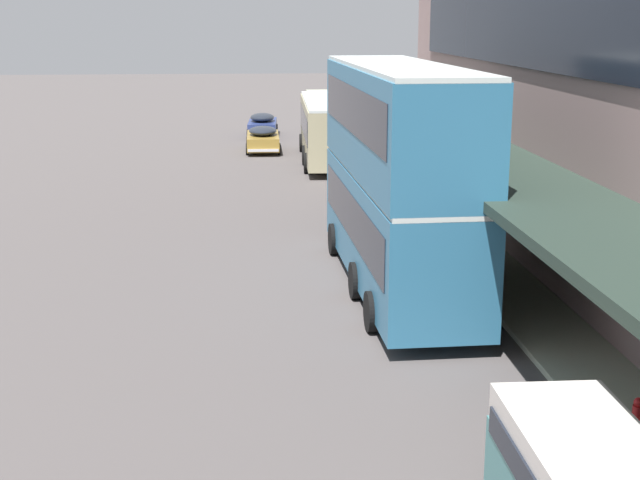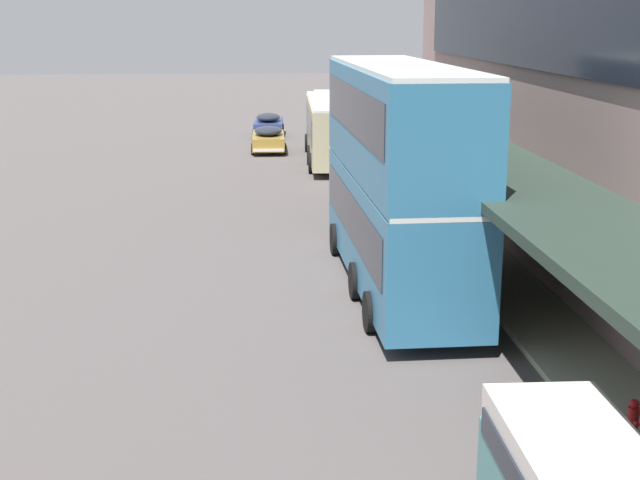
{
  "view_description": "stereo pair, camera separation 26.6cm",
  "coord_description": "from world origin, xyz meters",
  "px_view_note": "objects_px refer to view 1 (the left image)",
  "views": [
    {
      "loc": [
        -0.16,
        -2.52,
        7.34
      ],
      "look_at": [
        1.75,
        20.59,
        1.54
      ],
      "focal_mm": 50.0,
      "sensor_mm": 36.0,
      "label": 1
    },
    {
      "loc": [
        0.11,
        -2.54,
        7.34
      ],
      "look_at": [
        1.75,
        20.59,
        1.54
      ],
      "focal_mm": 50.0,
      "sensor_mm": 36.0,
      "label": 2
    }
  ],
  "objects_px": {
    "transit_bus_kerbside_front": "(398,171)",
    "sedan_oncoming_rear": "(262,125)",
    "transit_bus_kerbside_rear": "(328,127)",
    "fire_hydrant": "(637,416)",
    "sedan_second_mid": "(263,139)"
  },
  "relations": [
    {
      "from": "transit_bus_kerbside_front",
      "to": "sedan_oncoming_rear",
      "type": "height_order",
      "value": "transit_bus_kerbside_front"
    },
    {
      "from": "transit_bus_kerbside_rear",
      "to": "sedan_oncoming_rear",
      "type": "relative_size",
      "value": 2.41
    },
    {
      "from": "fire_hydrant",
      "to": "sedan_oncoming_rear",
      "type": "bearing_deg",
      "value": 97.72
    },
    {
      "from": "sedan_second_mid",
      "to": "transit_bus_kerbside_rear",
      "type": "bearing_deg",
      "value": -51.08
    },
    {
      "from": "transit_bus_kerbside_front",
      "to": "sedan_oncoming_rear",
      "type": "distance_m",
      "value": 33.33
    },
    {
      "from": "transit_bus_kerbside_rear",
      "to": "fire_hydrant",
      "type": "relative_size",
      "value": 16.04
    },
    {
      "from": "transit_bus_kerbside_front",
      "to": "sedan_oncoming_rear",
      "type": "bearing_deg",
      "value": 95.26
    },
    {
      "from": "transit_bus_kerbside_rear",
      "to": "sedan_oncoming_rear",
      "type": "xyz_separation_m",
      "value": [
        -3.21,
        10.61,
        -1.11
      ]
    },
    {
      "from": "transit_bus_kerbside_front",
      "to": "transit_bus_kerbside_rear",
      "type": "bearing_deg",
      "value": 89.59
    },
    {
      "from": "transit_bus_kerbside_rear",
      "to": "sedan_oncoming_rear",
      "type": "bearing_deg",
      "value": 106.82
    },
    {
      "from": "sedan_oncoming_rear",
      "to": "fire_hydrant",
      "type": "height_order",
      "value": "sedan_oncoming_rear"
    },
    {
      "from": "transit_bus_kerbside_front",
      "to": "sedan_second_mid",
      "type": "distance_m",
      "value": 26.89
    },
    {
      "from": "sedan_oncoming_rear",
      "to": "fire_hydrant",
      "type": "distance_m",
      "value": 43.08
    },
    {
      "from": "transit_bus_kerbside_rear",
      "to": "sedan_second_mid",
      "type": "height_order",
      "value": "transit_bus_kerbside_rear"
    },
    {
      "from": "sedan_oncoming_rear",
      "to": "fire_hydrant",
      "type": "bearing_deg",
      "value": -82.28
    }
  ]
}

